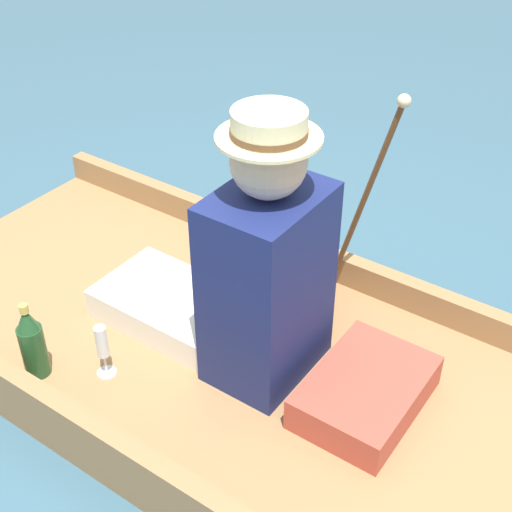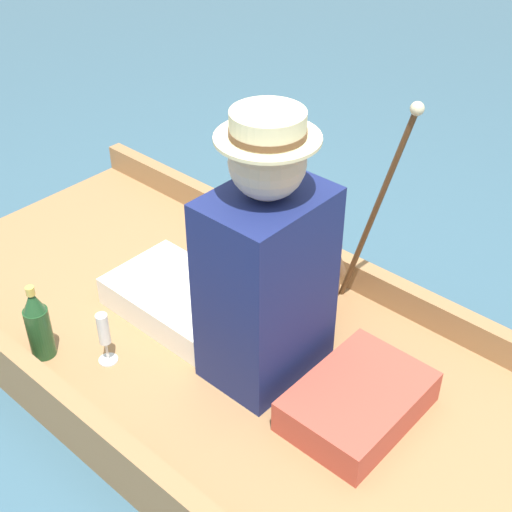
{
  "view_description": "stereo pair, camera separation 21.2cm",
  "coord_description": "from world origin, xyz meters",
  "px_view_note": "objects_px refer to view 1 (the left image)",
  "views": [
    {
      "loc": [
        -1.41,
        -1.14,
        1.79
      ],
      "look_at": [
        0.02,
        -0.14,
        0.53
      ],
      "focal_mm": 50.0,
      "sensor_mm": 36.0,
      "label": 1
    },
    {
      "loc": [
        -1.28,
        -1.31,
        1.79
      ],
      "look_at": [
        0.02,
        -0.14,
        0.53
      ],
      "focal_mm": 50.0,
      "sensor_mm": 36.0,
      "label": 2
    }
  ],
  "objects_px": {
    "seated_person": "(247,273)",
    "wine_glass": "(102,346)",
    "champagne_bottle": "(32,342)",
    "walking_cane": "(370,186)",
    "teddy_bear": "(310,268)"
  },
  "relations": [
    {
      "from": "seated_person",
      "to": "walking_cane",
      "type": "bearing_deg",
      "value": -24.62
    },
    {
      "from": "champagne_bottle",
      "to": "wine_glass",
      "type": "bearing_deg",
      "value": -56.89
    },
    {
      "from": "seated_person",
      "to": "teddy_bear",
      "type": "height_order",
      "value": "seated_person"
    },
    {
      "from": "seated_person",
      "to": "teddy_bear",
      "type": "bearing_deg",
      "value": -12.12
    },
    {
      "from": "champagne_bottle",
      "to": "seated_person",
      "type": "bearing_deg",
      "value": -47.88
    },
    {
      "from": "walking_cane",
      "to": "champagne_bottle",
      "type": "xyz_separation_m",
      "value": [
        -0.94,
        0.68,
        -0.35
      ]
    },
    {
      "from": "seated_person",
      "to": "wine_glass",
      "type": "relative_size",
      "value": 4.56
    },
    {
      "from": "wine_glass",
      "to": "walking_cane",
      "type": "relative_size",
      "value": 0.24
    },
    {
      "from": "teddy_bear",
      "to": "seated_person",
      "type": "bearing_deg",
      "value": 173.28
    },
    {
      "from": "seated_person",
      "to": "wine_glass",
      "type": "bearing_deg",
      "value": 131.01
    },
    {
      "from": "walking_cane",
      "to": "champagne_bottle",
      "type": "relative_size",
      "value": 2.92
    },
    {
      "from": "seated_person",
      "to": "champagne_bottle",
      "type": "bearing_deg",
      "value": 126.71
    },
    {
      "from": "seated_person",
      "to": "walking_cane",
      "type": "distance_m",
      "value": 0.52
    },
    {
      "from": "seated_person",
      "to": "walking_cane",
      "type": "relative_size",
      "value": 1.09
    },
    {
      "from": "teddy_bear",
      "to": "wine_glass",
      "type": "bearing_deg",
      "value": 151.48
    }
  ]
}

